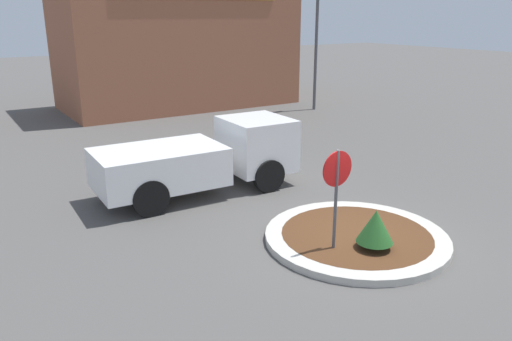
{
  "coord_description": "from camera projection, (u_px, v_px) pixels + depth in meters",
  "views": [
    {
      "loc": [
        -7.68,
        -7.62,
        5.04
      ],
      "look_at": [
        -1.26,
        2.34,
        1.3
      ],
      "focal_mm": 35.0,
      "sensor_mm": 36.0,
      "label": 1
    }
  ],
  "objects": [
    {
      "name": "ground_plane",
      "position": [
        356.0,
        241.0,
        11.59
      ],
      "size": [
        120.0,
        120.0,
        0.0
      ],
      "primitive_type": "plane",
      "color": "#514F4C"
    },
    {
      "name": "island_shrub",
      "position": [
        375.0,
        226.0,
        10.69
      ],
      "size": [
        0.8,
        0.8,
        0.88
      ],
      "color": "brown",
      "rests_on": "traffic_island"
    },
    {
      "name": "light_pole",
      "position": [
        316.0,
        42.0,
        26.41
      ],
      "size": [
        0.7,
        0.3,
        6.13
      ],
      "color": "#4C4C51",
      "rests_on": "ground_plane"
    },
    {
      "name": "storefront_building",
      "position": [
        178.0,
        43.0,
        27.76
      ],
      "size": [
        12.58,
        6.07,
        6.99
      ],
      "color": "#93563D",
      "rests_on": "ground_plane"
    },
    {
      "name": "traffic_island",
      "position": [
        356.0,
        237.0,
        11.57
      ],
      "size": [
        4.23,
        4.23,
        0.17
      ],
      "color": "#BCB7AD",
      "rests_on": "ground_plane"
    },
    {
      "name": "stop_sign",
      "position": [
        337.0,
        183.0,
        10.43
      ],
      "size": [
        0.77,
        0.07,
        2.37
      ],
      "color": "#4C4C51",
      "rests_on": "ground_plane"
    },
    {
      "name": "utility_truck",
      "position": [
        203.0,
        157.0,
        14.49
      ],
      "size": [
        5.91,
        2.39,
        2.01
      ],
      "rotation": [
        0.0,
        0.0,
        -0.04
      ],
      "color": "white",
      "rests_on": "ground_plane"
    }
  ]
}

